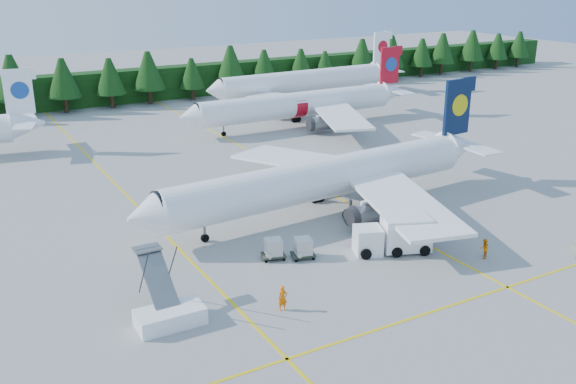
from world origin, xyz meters
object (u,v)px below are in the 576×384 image
airstairs (168,311)px  service_truck (393,235)px  airliner_navy (317,181)px  airliner_red (293,106)px

airstairs → service_truck: bearing=5.1°
service_truck → airliner_navy: bearing=116.3°
airliner_navy → airstairs: (-20.34, -12.89, -2.70)m
airliner_red → airstairs: airliner_red is taller
airliner_navy → service_truck: (1.00, -11.12, -2.03)m
airliner_navy → airstairs: bearing=-151.7°
service_truck → airliner_red: bearing=91.7°
airstairs → service_truck: (21.35, 1.78, 0.66)m
airliner_red → service_truck: airliner_red is taller
airliner_navy → airliner_red: (16.98, 34.22, -0.19)m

